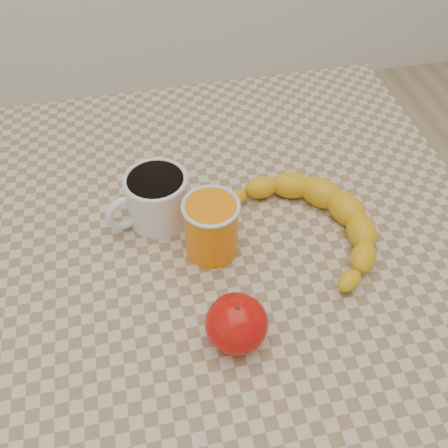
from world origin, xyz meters
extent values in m
plane|color=tan|center=(0.00, 0.00, 0.00)|extent=(3.00, 3.00, 0.00)
cube|color=tan|center=(0.00, 0.00, 0.73)|extent=(0.80, 0.80, 0.04)
cube|color=#8D6848|center=(0.00, 0.00, 0.68)|extent=(0.74, 0.74, 0.06)
cylinder|color=#8D6848|center=(-0.35, 0.35, 0.35)|extent=(0.05, 0.05, 0.71)
cylinder|color=#8D6848|center=(0.35, 0.35, 0.35)|extent=(0.05, 0.05, 0.71)
cylinder|color=silver|center=(-0.09, 0.05, 0.79)|extent=(0.12, 0.12, 0.08)
cylinder|color=black|center=(-0.09, 0.05, 0.82)|extent=(0.08, 0.08, 0.01)
torus|color=silver|center=(-0.09, 0.05, 0.83)|extent=(0.09, 0.09, 0.01)
torus|color=silver|center=(-0.14, 0.04, 0.79)|extent=(0.06, 0.03, 0.06)
cylinder|color=orange|center=(-0.02, -0.03, 0.79)|extent=(0.07, 0.07, 0.09)
torus|color=silver|center=(-0.02, -0.03, 0.84)|extent=(0.08, 0.08, 0.01)
ellipsoid|color=#AA0507|center=(-0.02, -0.17, 0.79)|extent=(0.09, 0.09, 0.07)
cylinder|color=#382311|center=(-0.02, -0.17, 0.82)|extent=(0.01, 0.01, 0.01)
camera|label=1|loc=(-0.10, -0.47, 1.31)|focal=40.00mm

